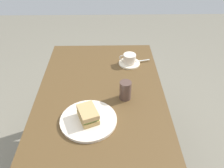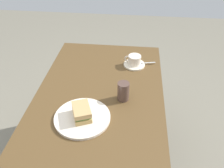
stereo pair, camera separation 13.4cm
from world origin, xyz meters
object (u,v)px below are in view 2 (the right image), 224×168
sandwich_plate (82,118)px  drinking_glass (123,91)px  spoon (146,63)px  dining_table (101,108)px  coffee_cup (134,60)px  sandwich_front (82,112)px  coffee_saucer (134,65)px

sandwich_plate → drinking_glass: drinking_glass is taller
spoon → dining_table: bearing=140.7°
coffee_cup → drinking_glass: bearing=172.0°
sandwich_front → drinking_glass: 0.26m
coffee_saucer → drinking_glass: 0.35m
sandwich_front → drinking_glass: bearing=-48.3°
sandwich_front → spoon: bearing=-30.6°
coffee_saucer → coffee_cup: coffee_cup is taller
drinking_glass → spoon: bearing=-18.9°
drinking_glass → sandwich_plate: bearing=131.8°
spoon → sandwich_front: bearing=149.4°
sandwich_front → coffee_saucer: 0.57m
coffee_saucer → spoon: spoon is taller
sandwich_front → coffee_saucer: sandwich_front is taller
coffee_saucer → coffee_cup: (0.00, 0.00, 0.04)m
dining_table → coffee_cup: size_ratio=10.18×
drinking_glass → sandwich_front: bearing=131.7°
dining_table → sandwich_plate: size_ratio=4.01×
sandwich_plate → coffee_saucer: bearing=-25.0°
coffee_cup → dining_table: bearing=148.5°
coffee_saucer → spoon: (0.02, -0.07, 0.01)m
coffee_cup → sandwich_front: bearing=155.1°
coffee_saucer → drinking_glass: size_ratio=1.31×
dining_table → spoon: 0.43m
coffee_cup → spoon: (0.02, -0.08, -0.03)m
sandwich_front → sandwich_plate: bearing=-138.3°
sandwich_front → coffee_cup: 0.57m
dining_table → sandwich_front: 0.28m
dining_table → coffee_saucer: (0.30, -0.19, 0.13)m
coffee_saucer → coffee_cup: size_ratio=1.27×
sandwich_front → coffee_saucer: size_ratio=0.98×
dining_table → spoon: spoon is taller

